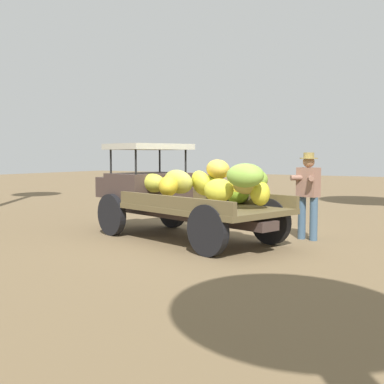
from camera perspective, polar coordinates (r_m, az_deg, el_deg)
ground_plane at (r=9.48m, az=1.15°, el=-5.55°), size 60.00×60.00×0.00m
truck at (r=9.56m, az=-1.34°, el=0.09°), size 4.66×2.71×1.86m
farmer at (r=9.58m, az=13.43°, el=0.19°), size 0.53×0.49×1.68m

